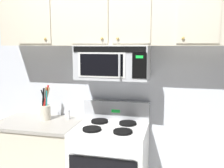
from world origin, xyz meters
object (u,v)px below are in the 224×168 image
object	(u,v)px
over_range_microwave	(113,62)
utensil_crock_cream	(45,110)
salt_shaker	(69,115)
stove_range	(111,166)

from	to	relation	value
over_range_microwave	utensil_crock_cream	size ratio (longest dim) A/B	1.88
salt_shaker	utensil_crock_cream	bearing A→B (deg)	-162.83
stove_range	over_range_microwave	distance (m)	1.11
stove_range	over_range_microwave	size ratio (longest dim) A/B	1.47
over_range_microwave	salt_shaker	bearing A→B (deg)	174.60
stove_range	utensil_crock_cream	bearing A→B (deg)	173.57
over_range_microwave	salt_shaker	world-z (taller)	over_range_microwave
over_range_microwave	salt_shaker	xyz separation A→B (m)	(-0.55, 0.05, -0.62)
utensil_crock_cream	salt_shaker	distance (m)	0.27
utensil_crock_cream	over_range_microwave	bearing A→B (deg)	1.90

